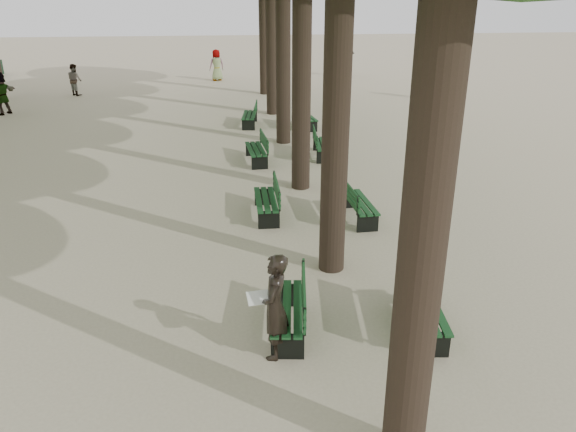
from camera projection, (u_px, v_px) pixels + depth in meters
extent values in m
plane|color=tan|center=(270.00, 362.00, 8.73)|extent=(120.00, 120.00, 0.00)
cylinder|color=#33261C|center=(431.00, 168.00, 5.60)|extent=(0.52, 0.52, 7.50)
cylinder|color=#33261C|center=(337.00, 85.00, 10.20)|extent=(0.52, 0.52, 7.50)
cylinder|color=#33261C|center=(302.00, 53.00, 14.79)|extent=(0.52, 0.52, 7.50)
cylinder|color=#33261C|center=(283.00, 37.00, 19.38)|extent=(0.52, 0.52, 7.50)
cylinder|color=#33261C|center=(272.00, 26.00, 23.97)|extent=(0.52, 0.52, 7.50)
cylinder|color=#33261C|center=(264.00, 20.00, 28.56)|extent=(0.52, 0.52, 7.50)
cube|color=black|center=(287.00, 319.00, 9.45)|extent=(0.73, 1.85, 0.45)
cube|color=#0E3216|center=(287.00, 307.00, 9.36)|extent=(0.75, 1.85, 0.04)
cube|color=#0E3216|center=(304.00, 293.00, 9.26)|extent=(0.25, 1.79, 0.40)
cube|color=black|center=(266.00, 208.00, 14.12)|extent=(0.52, 1.80, 0.45)
cube|color=#0E3216|center=(266.00, 200.00, 14.04)|extent=(0.54, 1.80, 0.04)
cube|color=#0E3216|center=(277.00, 189.00, 13.96)|extent=(0.04, 1.80, 0.40)
cube|color=black|center=(256.00, 156.00, 18.40)|extent=(0.66, 1.84, 0.45)
cube|color=#0E3216|center=(256.00, 149.00, 18.32)|extent=(0.68, 1.84, 0.04)
cube|color=#0E3216|center=(264.00, 141.00, 18.26)|extent=(0.18, 1.80, 0.40)
cube|color=black|center=(249.00, 120.00, 23.15)|extent=(0.71, 1.85, 0.45)
cube|color=#0E3216|center=(249.00, 115.00, 23.06)|extent=(0.73, 1.85, 0.04)
cube|color=#0E3216|center=(256.00, 108.00, 22.96)|extent=(0.24, 1.79, 0.40)
cube|color=black|center=(423.00, 317.00, 9.49)|extent=(0.69, 1.84, 0.45)
cube|color=#0E3216|center=(424.00, 306.00, 9.41)|extent=(0.71, 1.84, 0.04)
cube|color=#0E3216|center=(409.00, 292.00, 9.30)|extent=(0.22, 1.80, 0.40)
cube|color=black|center=(359.00, 211.00, 13.94)|extent=(0.63, 1.83, 0.45)
cube|color=#0E3216|center=(360.00, 202.00, 13.86)|extent=(0.65, 1.83, 0.04)
cube|color=#0E3216|center=(349.00, 193.00, 13.71)|extent=(0.15, 1.80, 0.40)
cube|color=black|center=(323.00, 150.00, 18.99)|extent=(0.66, 1.84, 0.45)
cube|color=#0E3216|center=(323.00, 144.00, 18.90)|extent=(0.68, 1.84, 0.04)
cube|color=#0E3216|center=(315.00, 136.00, 18.79)|extent=(0.19, 1.80, 0.40)
cube|color=black|center=(306.00, 122.00, 22.87)|extent=(0.76, 1.85, 0.45)
cube|color=#0E3216|center=(306.00, 117.00, 22.78)|extent=(0.78, 1.86, 0.04)
cube|color=#0E3216|center=(300.00, 110.00, 22.62)|extent=(0.28, 1.79, 0.40)
imported|color=black|center=(275.00, 307.00, 8.58)|extent=(0.52, 0.77, 1.75)
cube|color=white|center=(258.00, 298.00, 8.49)|extent=(0.37, 0.29, 0.12)
imported|color=#262628|center=(217.00, 65.00, 33.73)|extent=(0.96, 0.65, 1.83)
imported|color=#262628|center=(349.00, 63.00, 35.23)|extent=(0.36, 1.07, 1.65)
imported|color=#262628|center=(75.00, 80.00, 29.27)|extent=(0.79, 0.78, 1.61)
imported|color=#262628|center=(427.00, 81.00, 28.51)|extent=(0.68, 1.08, 1.74)
imported|color=#262628|center=(1.00, 93.00, 24.93)|extent=(1.20, 1.71, 1.89)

